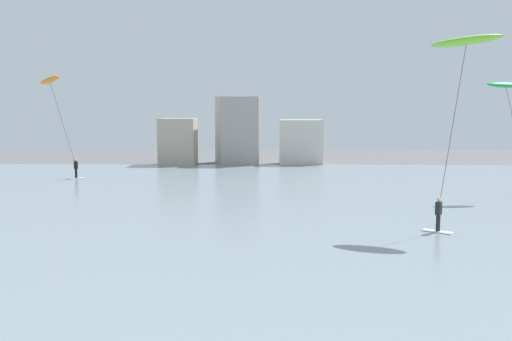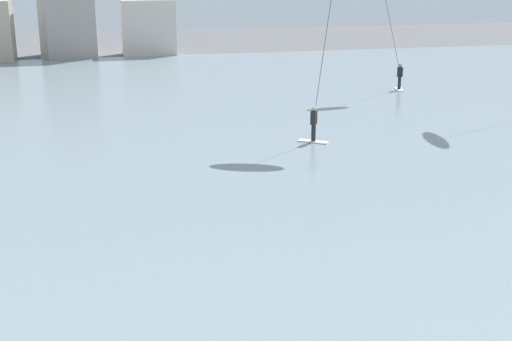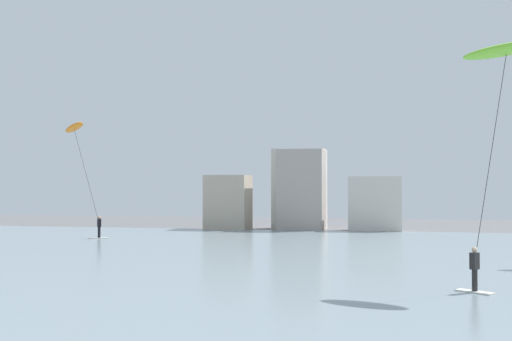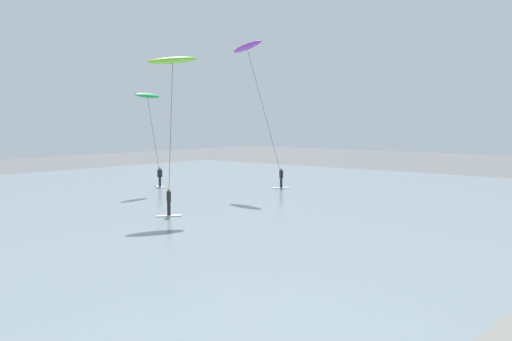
# 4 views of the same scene
# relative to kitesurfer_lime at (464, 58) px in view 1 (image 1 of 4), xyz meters

# --- Properties ---
(water_bay) EXTENTS (84.00, 52.00, 0.10)m
(water_bay) POSITION_rel_kitesurfer_lime_xyz_m (-8.07, 4.62, -8.20)
(water_bay) COLOR gray
(water_bay) RESTS_ON ground
(far_shore_buildings) EXTENTS (17.12, 5.41, 7.27)m
(far_shore_buildings) POSITION_rel_kitesurfer_lime_xyz_m (-12.10, 32.10, -5.08)
(far_shore_buildings) COLOR #B7A893
(far_shore_buildings) RESTS_ON ground
(kitesurfer_lime) EXTENTS (3.67, 2.51, 9.36)m
(kitesurfer_lime) POSITION_rel_kitesurfer_lime_xyz_m (0.00, 0.00, 0.00)
(kitesurfer_lime) COLOR silver
(kitesurfer_lime) RESTS_ON water_bay
(kitesurfer_orange) EXTENTS (3.34, 2.90, 8.51)m
(kitesurfer_orange) POSITION_rel_kitesurfer_lime_xyz_m (-26.37, 17.59, -1.15)
(kitesurfer_orange) COLOR silver
(kitesurfer_orange) RESTS_ON water_bay
(kitesurfer_green) EXTENTS (3.94, 2.50, 7.62)m
(kitesurfer_green) POSITION_rel_kitesurfer_lime_xyz_m (6.37, 9.53, -1.75)
(kitesurfer_green) COLOR silver
(kitesurfer_green) RESTS_ON water_bay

